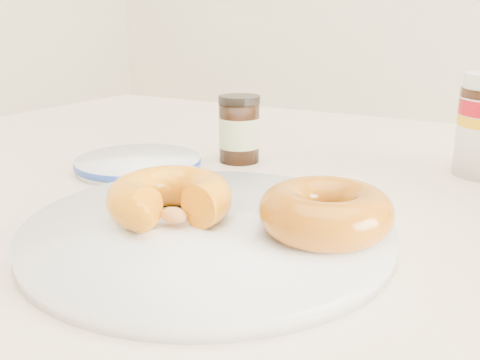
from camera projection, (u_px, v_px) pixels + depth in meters
The scene contains 6 objects.
dining_table at pixel (364, 280), 0.53m from camera, with size 1.40×0.90×0.75m.
plate at pixel (208, 229), 0.42m from camera, with size 0.29×0.29×0.01m.
donut_bitten at pixel (170, 198), 0.42m from camera, with size 0.10×0.10×0.03m, color orange.
donut_whole at pixel (326, 211), 0.39m from camera, with size 0.10×0.10×0.03m, color #964309.
dark_jar at pixel (239, 130), 0.64m from camera, with size 0.05×0.05×0.08m.
blue_rim_saucer at pixel (138, 163), 0.61m from camera, with size 0.14×0.14×0.01m.
Camera 1 is at (0.13, -0.38, 0.92)m, focal length 40.00 mm.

